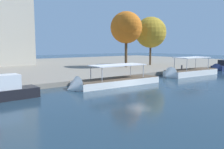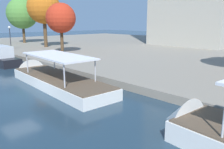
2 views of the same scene
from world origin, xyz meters
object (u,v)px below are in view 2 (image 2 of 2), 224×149
Objects in this scene: lamp_post at (10,35)px; tree_0 at (23,14)px; tour_boat_2 at (53,81)px; tree_4 at (44,8)px; tree_2 at (62,18)px.

tree_0 is (-12.37, 7.80, 3.93)m from lamp_post.
tour_boat_2 is 1.27× the size of tree_4.
lamp_post is 15.14m from tree_0.
lamp_post is 0.38× the size of tree_4.
tree_0 is at bearing -17.16° from tour_boat_2.
tree_0 reaches higher than lamp_post.
lamp_post reaches higher than tour_boat_2.
lamp_post is at bearing -89.88° from tree_4.
tree_2 is (-13.98, 9.74, 5.81)m from tour_boat_2.
tour_boat_2 is 28.27m from tree_4.
tree_4 reaches higher than tree_0.
tree_0 reaches higher than tour_boat_2.
tour_boat_2 is 3.31× the size of lamp_post.
tree_4 is at bearing -24.12° from tour_boat_2.
tree_0 reaches higher than tree_2.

